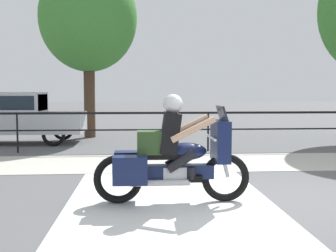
# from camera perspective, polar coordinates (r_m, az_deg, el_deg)

# --- Properties ---
(ground_plane) EXTENTS (120.00, 120.00, 0.00)m
(ground_plane) POSITION_cam_1_polar(r_m,az_deg,el_deg) (6.55, 13.17, -9.78)
(ground_plane) COLOR #565659
(sidewalk_band) EXTENTS (44.00, 2.40, 0.01)m
(sidewalk_band) POSITION_cam_1_polar(r_m,az_deg,el_deg) (9.78, 7.25, -4.87)
(sidewalk_band) COLOR #B7B2A8
(sidewalk_band) RESTS_ON ground
(crosswalk_band) EXTENTS (3.00, 6.00, 0.01)m
(crosswalk_band) POSITION_cam_1_polar(r_m,az_deg,el_deg) (6.09, 0.37, -10.73)
(crosswalk_band) COLOR silver
(crosswalk_band) RESTS_ON ground
(fence_railing) EXTENTS (36.00, 0.05, 1.08)m
(fence_railing) POSITION_cam_1_polar(r_m,az_deg,el_deg) (11.52, 5.46, 0.82)
(fence_railing) COLOR black
(fence_railing) RESTS_ON ground
(motorcycle) EXTENTS (2.29, 0.76, 1.59)m
(motorcycle) POSITION_cam_1_polar(r_m,az_deg,el_deg) (6.14, 0.44, -4.08)
(motorcycle) COLOR black
(motorcycle) RESTS_ON ground
(parked_car) EXTENTS (4.19, 1.73, 1.61)m
(parked_car) POSITION_cam_1_polar(r_m,az_deg,el_deg) (13.99, -20.31, 1.51)
(parked_car) COLOR #B7BCC4
(parked_car) RESTS_ON ground
(tree_behind_car) EXTENTS (3.39, 3.39, 6.04)m
(tree_behind_car) POSITION_cam_1_polar(r_m,az_deg,el_deg) (15.34, -10.74, 14.10)
(tree_behind_car) COLOR #473323
(tree_behind_car) RESTS_ON ground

